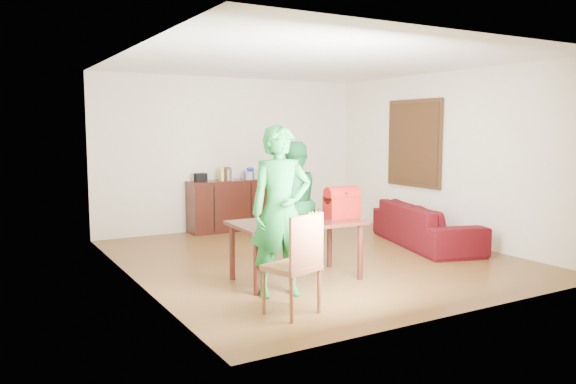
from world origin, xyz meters
TOP-DOWN VIEW (x-y plane):
  - room at (0.01, 0.13)m, footprint 5.20×5.70m
  - table at (-0.81, -0.88)m, footprint 1.55×0.92m
  - chair at (-1.48, -1.94)m, footprint 0.56×0.54m
  - person_near at (-1.27, -1.33)m, footprint 0.75×0.57m
  - person_far at (-0.39, -0.07)m, footprint 0.90×0.76m
  - laptop at (-0.99, -0.95)m, footprint 0.35×0.27m
  - bananas at (-0.81, -1.25)m, footprint 0.19×0.16m
  - bottle at (-0.72, -1.23)m, footprint 0.07×0.07m
  - red_bag at (-0.20, -0.94)m, footprint 0.43×0.27m
  - sofa at (1.95, -0.17)m, footprint 1.45×2.35m

SIDE VIEW (x-z plane):
  - chair at x=-1.48m, z-range -0.21..0.79m
  - sofa at x=1.95m, z-range 0.00..0.64m
  - table at x=-0.81m, z-range 0.27..0.98m
  - bananas at x=-0.81m, z-range 0.71..0.78m
  - laptop at x=-0.99m, z-range 0.64..0.87m
  - bottle at x=-0.72m, z-range 0.71..0.90m
  - person_far at x=-0.39m, z-range 0.00..1.63m
  - red_bag at x=-0.20m, z-range 0.71..1.02m
  - person_near at x=-1.27m, z-range 0.00..1.84m
  - room at x=0.01m, z-range -0.14..2.76m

